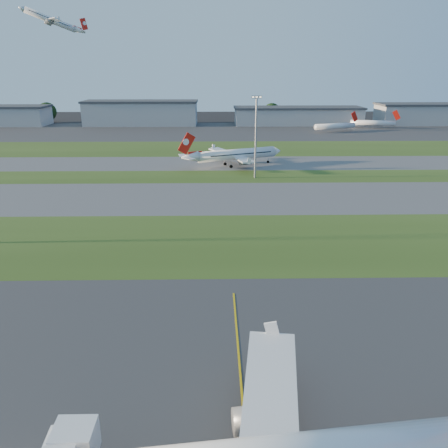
{
  "coord_description": "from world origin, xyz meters",
  "views": [
    {
      "loc": [
        2.35,
        -30.92,
        33.14
      ],
      "look_at": [
        3.73,
        43.12,
        7.0
      ],
      "focal_mm": 35.0,
      "sensor_mm": 36.0,
      "label": 1
    }
  ],
  "objects_px": {
    "airliner_taxiing": "(236,155)",
    "mini_jet_near": "(335,126)",
    "mini_jet_far": "(373,123)",
    "light_mast_centre": "(256,132)"
  },
  "relations": [
    {
      "from": "airliner_taxiing",
      "to": "mini_jet_near",
      "type": "xyz_separation_m",
      "value": [
        60.68,
        93.01,
        -0.84
      ]
    },
    {
      "from": "airliner_taxiing",
      "to": "mini_jet_far",
      "type": "relative_size",
      "value": 1.25
    },
    {
      "from": "mini_jet_near",
      "to": "light_mast_centre",
      "type": "height_order",
      "value": "light_mast_centre"
    },
    {
      "from": "airliner_taxiing",
      "to": "mini_jet_far",
      "type": "distance_m",
      "value": 139.37
    },
    {
      "from": "airliner_taxiing",
      "to": "mini_jet_near",
      "type": "distance_m",
      "value": 111.06
    },
    {
      "from": "airliner_taxiing",
      "to": "light_mast_centre",
      "type": "height_order",
      "value": "light_mast_centre"
    },
    {
      "from": "mini_jet_near",
      "to": "light_mast_centre",
      "type": "distance_m",
      "value": 125.44
    },
    {
      "from": "airliner_taxiing",
      "to": "light_mast_centre",
      "type": "xyz_separation_m",
      "value": [
        5.36,
        -18.98,
        10.69
      ]
    },
    {
      "from": "mini_jet_near",
      "to": "light_mast_centre",
      "type": "xyz_separation_m",
      "value": [
        -55.32,
        -111.99,
        11.53
      ]
    },
    {
      "from": "mini_jet_near",
      "to": "mini_jet_far",
      "type": "xyz_separation_m",
      "value": [
        26.91,
        15.39,
        0.0
      ]
    }
  ]
}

